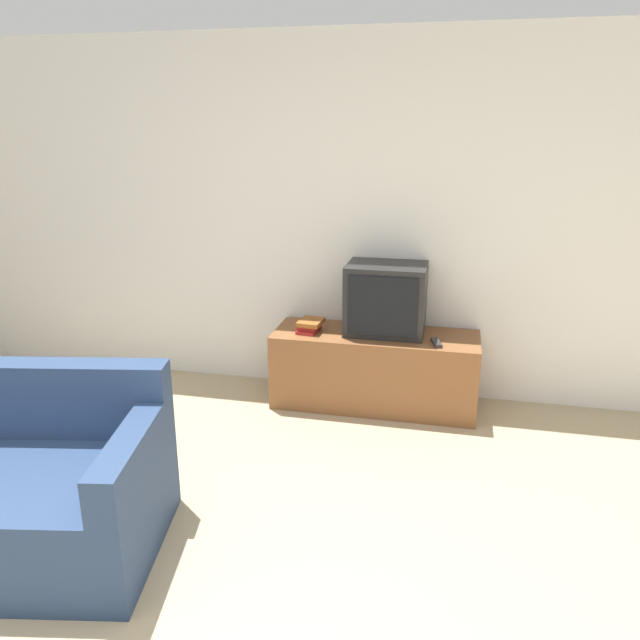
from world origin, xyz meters
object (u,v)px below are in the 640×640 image
at_px(book_stack, 310,325).
at_px(remote_on_stand, 436,343).
at_px(television, 386,299).
at_px(tv_stand, 375,369).

relative_size(book_stack, remote_on_stand, 1.30).
bearing_deg(television, tv_stand, -137.15).
bearing_deg(remote_on_stand, tv_stand, 163.39).
xyz_separation_m(television, remote_on_stand, (0.37, -0.18, -0.24)).
bearing_deg(television, book_stack, -169.63).
bearing_deg(book_stack, television, 10.37).
relative_size(television, remote_on_stand, 3.32).
height_order(tv_stand, book_stack, book_stack).
bearing_deg(remote_on_stand, book_stack, 174.66).
relative_size(television, book_stack, 2.54).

